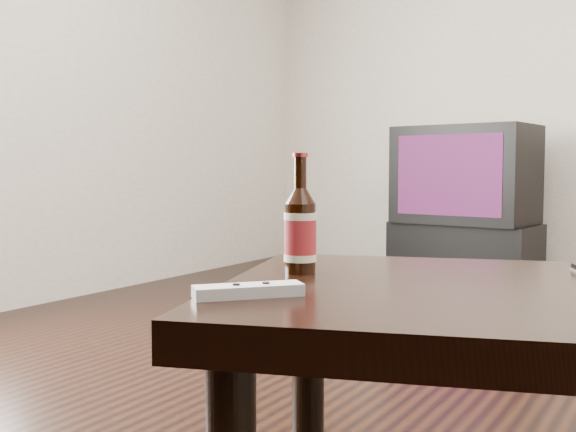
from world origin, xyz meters
The scene contains 5 objects.
floor centered at (0.00, 0.00, -0.01)m, with size 5.00×6.00×0.01m, color black.
tv_stand centered at (-0.81, 2.53, 0.19)m, with size 0.93×0.46×0.37m, color black.
tv centered at (-0.81, 2.52, 0.69)m, with size 0.91×0.64×0.64m.
beer_bottle centered at (-0.19, -0.68, 0.60)m, with size 0.08×0.08×0.25m.
remote centered at (-0.13, -0.96, 0.52)m, with size 0.16×0.18×0.02m.
Camera 1 is at (0.53, -1.90, 0.73)m, focal length 42.00 mm.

